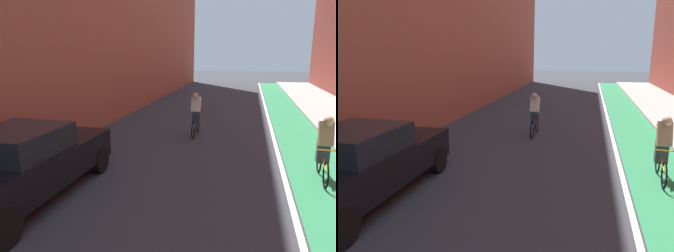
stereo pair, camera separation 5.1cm
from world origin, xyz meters
TOP-DOWN VIEW (x-y plane):
  - ground_plane at (0.00, 16.62)m, footprint 90.75×90.75m
  - bike_lane_paint at (3.25, 18.62)m, footprint 1.60×41.25m
  - lane_divider_stripe at (2.35, 18.62)m, footprint 0.12×41.25m
  - parked_sedan_black at (-3.00, 10.09)m, footprint 1.88×4.54m
  - cyclist_trailing at (3.19, 12.66)m, footprint 0.48×1.68m
  - cyclist_far at (-0.44, 16.25)m, footprint 0.48×1.70m

SIDE VIEW (x-z plane):
  - ground_plane at x=0.00m, z-range 0.00..0.00m
  - bike_lane_paint at x=3.25m, z-range 0.00..0.00m
  - lane_divider_stripe at x=2.35m, z-range 0.00..0.00m
  - parked_sedan_black at x=-3.00m, z-range 0.02..1.55m
  - cyclist_far at x=-0.44m, z-range 0.00..1.61m
  - cyclist_trailing at x=3.19m, z-range 0.05..1.64m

